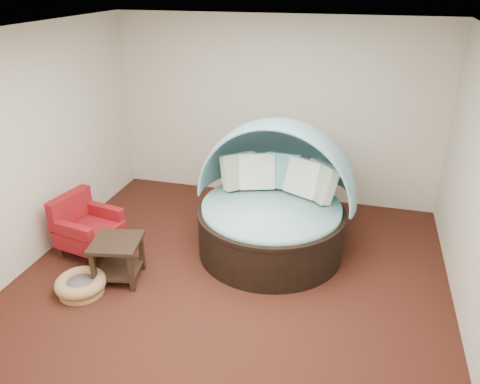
% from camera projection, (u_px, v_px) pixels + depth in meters
% --- Properties ---
extents(floor, '(5.00, 5.00, 0.00)m').
position_uv_depth(floor, '(230.00, 282.00, 5.52)').
color(floor, '#401912').
rests_on(floor, ground).
extents(wall_back, '(5.00, 0.00, 5.00)m').
position_uv_depth(wall_back, '(275.00, 111.00, 7.11)').
color(wall_back, beige).
rests_on(wall_back, floor).
extents(wall_front, '(5.00, 0.00, 5.00)m').
position_uv_depth(wall_front, '(109.00, 333.00, 2.74)').
color(wall_front, beige).
rests_on(wall_front, floor).
extents(wall_left, '(0.00, 5.00, 5.00)m').
position_uv_depth(wall_left, '(26.00, 151.00, 5.51)').
color(wall_left, beige).
rests_on(wall_left, floor).
extents(ceiling, '(5.00, 5.00, 0.00)m').
position_uv_depth(ceiling, '(227.00, 34.00, 4.33)').
color(ceiling, white).
rests_on(ceiling, wall_back).
extents(canopy_daybed, '(2.09, 1.99, 1.72)m').
position_uv_depth(canopy_daybed, '(274.00, 193.00, 5.89)').
color(canopy_daybed, black).
rests_on(canopy_daybed, floor).
extents(pet_basket, '(0.73, 0.73, 0.20)m').
position_uv_depth(pet_basket, '(81.00, 284.00, 5.30)').
color(pet_basket, olive).
rests_on(pet_basket, floor).
extents(red_armchair, '(0.79, 0.79, 0.79)m').
position_uv_depth(red_armchair, '(86.00, 227.00, 5.98)').
color(red_armchair, black).
rests_on(red_armchair, floor).
extents(side_table, '(0.64, 0.64, 0.52)m').
position_uv_depth(side_table, '(118.00, 255.00, 5.44)').
color(side_table, black).
rests_on(side_table, floor).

